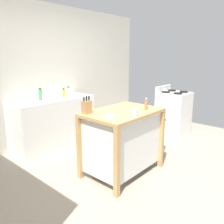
{
  "coord_description": "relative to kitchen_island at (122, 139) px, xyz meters",
  "views": [
    {
      "loc": [
        -2.52,
        -1.88,
        1.68
      ],
      "look_at": [
        -0.14,
        0.23,
        0.88
      ],
      "focal_mm": 36.5,
      "sensor_mm": 36.0,
      "label": 1
    }
  ],
  "objects": [
    {
      "name": "ground_plane",
      "position": [
        0.14,
        -0.03,
        -0.52
      ],
      "size": [
        6.03,
        6.03,
        0.0
      ],
      "primitive_type": "plane",
      "color": "gray",
      "rests_on": "ground"
    },
    {
      "name": "wall_back",
      "position": [
        0.14,
        1.98,
        0.78
      ],
      "size": [
        5.03,
        0.1,
        2.6
      ],
      "primitive_type": "cube",
      "color": "beige",
      "rests_on": "ground"
    },
    {
      "name": "kitchen_island",
      "position": [
        0.0,
        0.0,
        0.0
      ],
      "size": [
        1.1,
        0.73,
        0.93
      ],
      "color": "tan",
      "rests_on": "ground"
    },
    {
      "name": "knife_block",
      "position": [
        -0.43,
        0.26,
        0.5
      ],
      "size": [
        0.11,
        0.09,
        0.24
      ],
      "color": "#AD7F4C",
      "rests_on": "kitchen_island"
    },
    {
      "name": "bowl_ceramic_small",
      "position": [
        -0.37,
        -0.09,
        0.43
      ],
      "size": [
        0.12,
        0.12,
        0.04
      ],
      "color": "silver",
      "rests_on": "kitchen_island"
    },
    {
      "name": "drinking_cup",
      "position": [
        -0.11,
        -0.29,
        0.46
      ],
      "size": [
        0.07,
        0.07,
        0.09
      ],
      "color": "silver",
      "rests_on": "kitchen_island"
    },
    {
      "name": "pepper_grinder",
      "position": [
        0.27,
        -0.2,
        0.49
      ],
      "size": [
        0.04,
        0.04,
        0.17
      ],
      "color": "#9E7042",
      "rests_on": "kitchen_island"
    },
    {
      "name": "trash_bin",
      "position": [
        0.79,
        -0.01,
        -0.2
      ],
      "size": [
        0.36,
        0.28,
        0.63
      ],
      "color": "gray",
      "rests_on": "ground"
    },
    {
      "name": "sink_counter",
      "position": [
        -0.04,
        1.63,
        -0.07
      ],
      "size": [
        1.54,
        0.6,
        0.9
      ],
      "color": "silver",
      "rests_on": "ground"
    },
    {
      "name": "sink_faucet",
      "position": [
        -0.04,
        1.77,
        0.49
      ],
      "size": [
        0.02,
        0.02,
        0.22
      ],
      "color": "#B7BCC1",
      "rests_on": "sink_counter"
    },
    {
      "name": "bottle_dish_soap",
      "position": [
        0.16,
        1.55,
        0.46
      ],
      "size": [
        0.06,
        0.06,
        0.18
      ],
      "color": "yellow",
      "rests_on": "sink_counter"
    },
    {
      "name": "bottle_hand_soap",
      "position": [
        0.37,
        1.67,
        0.46
      ],
      "size": [
        0.06,
        0.06,
        0.18
      ],
      "color": "white",
      "rests_on": "sink_counter"
    },
    {
      "name": "bottle_spray_cleaner",
      "position": [
        -0.25,
        1.67,
        0.48
      ],
      "size": [
        0.06,
        0.06,
        0.22
      ],
      "color": "green",
      "rests_on": "sink_counter"
    },
    {
      "name": "stove",
      "position": [
        2.1,
        0.28,
        -0.06
      ],
      "size": [
        0.6,
        0.6,
        1.02
      ],
      "color": "white",
      "rests_on": "ground"
    }
  ]
}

